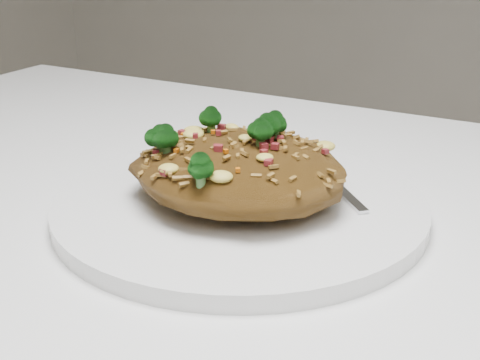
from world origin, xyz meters
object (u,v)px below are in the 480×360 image
fried_rice (239,161)px  fork (329,178)px  plate (240,205)px  dining_table (258,351)px

fried_rice → fork: bearing=54.6°
plate → fried_rice: bearing=-155.3°
dining_table → fork: 0.16m
plate → dining_table: bearing=-48.5°
fork → plate: bearing=-78.3°
dining_table → plate: size_ratio=4.01×
dining_table → fried_rice: size_ratio=6.92×
fried_rice → fork: 0.09m
fried_rice → dining_table: bearing=-47.9°
dining_table → plate: (-0.04, 0.05, 0.10)m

